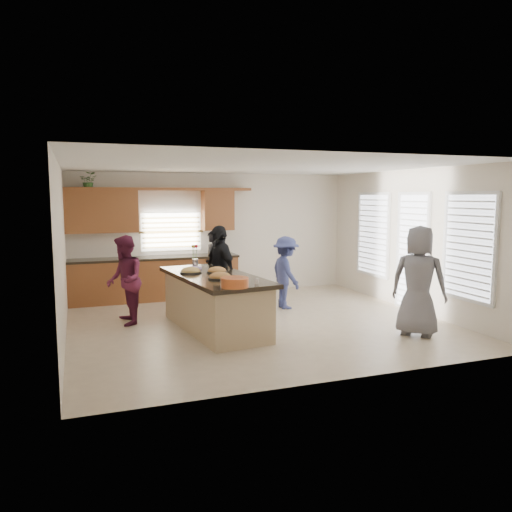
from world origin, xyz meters
name	(u,v)px	position (x,y,z in m)	size (l,w,h in m)	color
floor	(258,323)	(0.00, 0.00, 0.00)	(6.50, 6.50, 0.00)	beige
room_shell	(258,218)	(0.00, 0.00, 1.90)	(6.52, 6.02, 2.81)	silver
back_cabinetry	(153,259)	(-1.47, 2.73, 0.91)	(4.08, 0.66, 2.46)	brown
right_wall_glazing	(414,244)	(3.22, -0.13, 1.34)	(0.06, 4.00, 2.25)	white
island	(215,303)	(-0.84, -0.16, 0.45)	(1.46, 2.82, 0.95)	tan
platter_front	(220,277)	(-0.87, -0.59, 0.98)	(0.40, 0.40, 0.16)	black
platter_mid	(217,271)	(-0.74, 0.06, 0.98)	(0.36, 0.36, 0.15)	black
platter_back	(191,271)	(-1.18, 0.19, 0.98)	(0.38, 0.38, 0.15)	black
salad_bowl	(235,282)	(-0.87, -1.39, 1.03)	(0.41, 0.41, 0.14)	#D45B26
clear_cup	(257,281)	(-0.48, -1.25, 0.99)	(0.07, 0.07, 0.09)	white
plate_stack	(195,268)	(-1.01, 0.60, 0.97)	(0.24, 0.24, 0.04)	#B48CCC
flower_vase	(195,255)	(-0.94, 0.86, 1.18)	(0.14, 0.14, 0.42)	silver
potted_plant	(89,181)	(-2.73, 2.82, 2.59)	(0.33, 0.29, 0.37)	#3D6C2B
woman_left_back	(213,265)	(-0.18, 2.41, 0.76)	(0.55, 0.36, 1.52)	black
woman_left_mid	(125,280)	(-2.25, 0.71, 0.80)	(0.77, 0.60, 1.59)	#5F1C37
woman_left_front	(220,271)	(-0.48, 0.82, 0.86)	(1.01, 0.42, 1.73)	black
woman_right_back	(286,272)	(0.95, 0.94, 0.74)	(0.95, 0.55, 1.47)	navy
woman_right_front	(419,281)	(2.18, -1.64, 0.91)	(0.89, 0.58, 1.81)	slate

